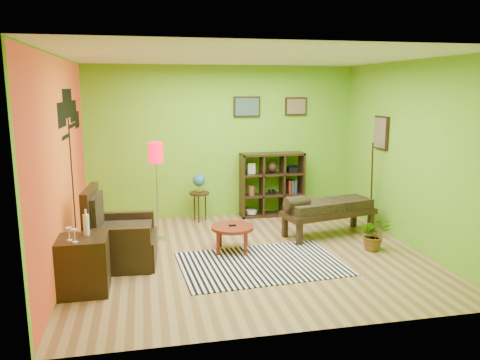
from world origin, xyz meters
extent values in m
plane|color=#A77F50|center=(0.00, 0.00, 0.00)|extent=(5.00, 5.00, 0.00)
cube|color=#6EB421|center=(0.00, 2.25, 1.40)|extent=(5.00, 0.04, 2.80)
cube|color=#6EB421|center=(0.00, -2.25, 1.40)|extent=(5.00, 0.04, 2.80)
cube|color=#6EB421|center=(-2.50, 0.00, 1.40)|extent=(0.04, 4.50, 2.80)
cube|color=#6EB421|center=(2.50, 0.00, 1.40)|extent=(0.04, 4.50, 2.80)
cube|color=white|center=(0.00, 0.00, 2.80)|extent=(5.00, 4.50, 0.04)
cube|color=#D55618|center=(-2.48, 0.00, 1.40)|extent=(0.01, 4.45, 2.75)
cube|color=black|center=(-2.46, 0.55, 1.05)|extent=(0.01, 0.14, 2.10)
cube|color=black|center=(-2.46, 0.05, 2.05)|extent=(0.01, 0.65, 0.32)
cube|color=black|center=(-2.46, 0.60, 2.18)|extent=(0.01, 0.85, 0.40)
cube|color=black|center=(-2.46, 1.10, 2.05)|extent=(0.01, 0.70, 0.32)
cube|color=black|center=(-2.46, 1.45, 1.90)|extent=(0.01, 0.50, 0.26)
cube|color=black|center=(0.45, 2.22, 2.05)|extent=(0.50, 0.03, 0.38)
cube|color=#44685E|center=(0.45, 2.19, 2.05)|extent=(0.44, 0.01, 0.32)
cube|color=black|center=(1.40, 2.22, 2.05)|extent=(0.42, 0.03, 0.34)
cube|color=#886F51|center=(1.40, 2.19, 2.05)|extent=(0.36, 0.01, 0.28)
cube|color=black|center=(2.47, 0.90, 1.65)|extent=(0.03, 0.44, 0.56)
cube|color=#886F51|center=(2.44, 0.90, 1.65)|extent=(0.01, 0.38, 0.50)
cylinder|color=black|center=(2.35, 0.90, 0.78)|extent=(0.23, 0.34, 1.46)
cone|color=silver|center=(2.35, 0.75, 1.52)|extent=(0.08, 0.09, 0.16)
cube|color=white|center=(0.08, -0.39, 0.01)|extent=(2.31, 1.63, 0.01)
cylinder|color=maroon|center=(-0.21, 0.21, 0.37)|extent=(0.63, 0.63, 0.05)
cylinder|color=maroon|center=(0.03, 0.35, 0.17)|extent=(0.05, 0.05, 0.34)
cylinder|color=maroon|center=(-0.36, 0.45, 0.17)|extent=(0.05, 0.05, 0.34)
cylinder|color=maroon|center=(-0.07, -0.03, 0.17)|extent=(0.05, 0.05, 0.34)
cylinder|color=maroon|center=(-0.45, 0.07, 0.17)|extent=(0.05, 0.05, 0.34)
cube|color=black|center=(-0.21, 0.21, 0.40)|extent=(0.11, 0.05, 0.02)
cube|color=black|center=(-1.77, 0.01, 0.20)|extent=(0.93, 0.91, 0.39)
cube|color=black|center=(-2.18, 0.04, 0.54)|extent=(0.16, 0.85, 1.08)
cube|color=black|center=(-1.80, -0.39, 0.32)|extent=(0.79, 0.16, 0.63)
cube|color=black|center=(-1.74, 0.41, 0.32)|extent=(0.79, 0.16, 0.63)
cube|color=tan|center=(-1.74, 0.01, 0.46)|extent=(0.74, 0.72, 0.14)
cube|color=tan|center=(-2.10, 0.03, 0.74)|extent=(0.14, 0.64, 0.49)
cube|color=black|center=(-2.20, -0.84, 0.34)|extent=(0.57, 0.52, 0.68)
cylinder|color=white|center=(-2.15, -0.74, 0.80)|extent=(0.07, 0.07, 0.25)
cylinder|color=white|center=(-2.15, -0.74, 0.96)|extent=(0.02, 0.02, 0.07)
cylinder|color=white|center=(-2.32, -0.92, 0.68)|extent=(0.06, 0.06, 0.01)
cylinder|color=white|center=(-2.32, -0.92, 0.73)|extent=(0.01, 0.01, 0.09)
cone|color=white|center=(-2.32, -0.92, 0.80)|extent=(0.07, 0.07, 0.06)
cylinder|color=white|center=(-2.25, -1.00, 0.68)|extent=(0.06, 0.06, 0.01)
cylinder|color=white|center=(-2.25, -1.00, 0.73)|extent=(0.01, 0.01, 0.09)
cone|color=white|center=(-2.25, -1.00, 0.80)|extent=(0.07, 0.07, 0.06)
cylinder|color=silver|center=(-1.27, 0.97, 0.01)|extent=(0.24, 0.24, 0.03)
cylinder|color=silver|center=(-1.27, 0.97, 0.73)|extent=(0.02, 0.02, 1.45)
cylinder|color=#F2001E|center=(-1.27, 0.97, 1.41)|extent=(0.23, 0.23, 0.32)
cylinder|color=black|center=(-0.50, 1.90, 0.52)|extent=(0.36, 0.36, 0.04)
cylinder|color=black|center=(-0.38, 1.93, 0.25)|extent=(0.03, 0.03, 0.50)
cylinder|color=black|center=(-0.58, 1.99, 0.25)|extent=(0.03, 0.03, 0.50)
cylinder|color=black|center=(-0.53, 1.79, 0.25)|extent=(0.03, 0.03, 0.50)
cylinder|color=gold|center=(-0.50, 1.90, 0.56)|extent=(0.09, 0.09, 0.02)
cylinder|color=gold|center=(-0.50, 1.90, 0.61)|extent=(0.01, 0.01, 0.09)
sphere|color=#1142B3|center=(-0.50, 1.90, 0.76)|extent=(0.22, 0.22, 0.22)
cube|color=black|center=(0.32, 2.03, 0.60)|extent=(0.04, 0.35, 1.20)
cube|color=black|center=(1.48, 2.03, 0.60)|extent=(0.04, 0.35, 1.20)
cube|color=black|center=(0.90, 2.03, 0.02)|extent=(1.20, 0.35, 0.04)
cube|color=black|center=(0.90, 2.03, 1.18)|extent=(1.20, 0.35, 0.04)
cube|color=black|center=(0.70, 2.03, 0.60)|extent=(0.03, 0.33, 1.12)
cube|color=black|center=(1.10, 2.03, 0.60)|extent=(0.03, 0.33, 1.12)
cube|color=black|center=(0.90, 2.03, 0.40)|extent=(1.12, 0.33, 0.03)
cube|color=black|center=(0.90, 2.03, 0.80)|extent=(1.12, 0.33, 0.03)
cylinder|color=beige|center=(0.50, 2.03, 0.09)|extent=(0.20, 0.20, 0.07)
sphere|color=black|center=(0.90, 2.03, 0.93)|extent=(0.20, 0.20, 0.20)
cube|color=black|center=(1.30, 2.03, 0.87)|extent=(0.18, 0.15, 0.10)
cylinder|color=black|center=(0.86, 2.03, 0.47)|extent=(0.06, 0.12, 0.06)
cylinder|color=black|center=(0.94, 2.03, 0.47)|extent=(0.06, 0.12, 0.06)
ellipsoid|color=#384C26|center=(1.30, 2.03, 0.10)|extent=(0.18, 0.18, 0.09)
cylinder|color=brown|center=(0.50, 2.03, 0.50)|extent=(0.12, 0.12, 0.18)
cube|color=beige|center=(0.50, 2.03, 0.92)|extent=(0.14, 0.03, 0.20)
cube|color=maroon|center=(1.23, 2.03, 0.54)|extent=(0.04, 0.18, 0.26)
cube|color=#1E4C1E|center=(1.28, 2.03, 0.54)|extent=(0.04, 0.18, 0.26)
cube|color=navy|center=(1.34, 2.03, 0.54)|extent=(0.04, 0.18, 0.26)
cube|color=black|center=(1.47, 0.63, 0.39)|extent=(1.64, 0.89, 0.09)
cube|color=tan|center=(1.47, 0.63, 0.51)|extent=(1.52, 0.80, 0.16)
cylinder|color=tan|center=(0.88, 0.50, 0.62)|extent=(0.42, 0.28, 0.20)
cube|color=black|center=(2.10, 1.00, 0.17)|extent=(0.09, 0.09, 0.34)
cube|color=black|center=(0.75, 0.70, 0.17)|extent=(0.09, 0.09, 0.34)
cube|color=black|center=(2.19, 0.57, 0.17)|extent=(0.09, 0.09, 0.34)
cube|color=black|center=(0.85, 0.27, 0.17)|extent=(0.09, 0.09, 0.34)
imported|color=#26661E|center=(1.87, -0.17, 0.20)|extent=(0.49, 0.54, 0.39)
camera|label=1|loc=(-1.45, -6.31, 2.38)|focal=35.00mm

